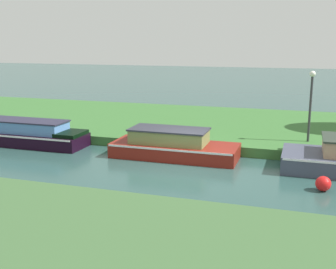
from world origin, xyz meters
The scene contains 6 objects.
ground_plane centered at (0.00, 0.00, 0.00)m, with size 120.00×120.00×0.00m, color #2A4D49.
riverbank_far centered at (0.00, 7.00, 0.20)m, with size 72.00×10.00×0.40m, color #386B31.
maroon_narrowboat centered at (-0.89, 1.20, 0.47)m, with size 4.94×1.86×1.14m.
black_cruiser centered at (-8.80, 1.20, 0.54)m, with size 7.62×1.64×1.72m.
lamp_post centered at (4.16, 3.86, 2.23)m, with size 0.24×0.24×2.91m.
channel_buoy centered at (4.61, -1.10, 0.23)m, with size 0.47×0.47×0.47m, color red.
Camera 1 is at (3.83, -14.25, 4.50)m, focal length 45.33 mm.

